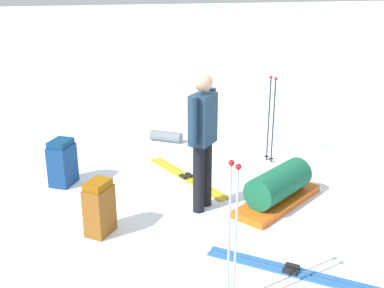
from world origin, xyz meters
TOP-DOWN VIEW (x-y plane):
  - ground_plane at (0.00, 0.00)m, footprint 80.00×80.00m
  - skier_standing at (-0.42, -0.03)m, footprint 0.44×0.41m
  - ski_pair_near at (-1.94, -0.52)m, footprint 1.22×1.44m
  - ski_pair_far at (0.52, -0.05)m, footprint 1.71×0.80m
  - backpack_large_dark at (-0.73, 1.24)m, footprint 0.40×0.38m
  - backpack_bright at (0.73, 1.64)m, footprint 0.45×0.42m
  - ski_poles_planted_near at (0.85, -1.44)m, footprint 0.17×0.10m
  - ski_poles_planted_far at (-2.29, 0.22)m, footprint 0.16×0.10m
  - gear_sled at (-0.55, -0.98)m, footprint 1.16×1.39m
  - sleeping_mat_rolled at (2.13, -0.07)m, footprint 0.45×0.56m

SIDE VIEW (x-z plane):
  - ground_plane at x=0.00m, z-range 0.00..0.00m
  - ski_pair_far at x=0.52m, z-range -0.01..0.04m
  - ski_pair_near at x=-1.94m, z-range -0.01..0.04m
  - sleeping_mat_rolled at x=2.13m, z-range 0.00..0.18m
  - gear_sled at x=-0.55m, z-range -0.02..0.47m
  - backpack_large_dark at x=-0.73m, z-range -0.01..0.63m
  - backpack_bright at x=0.73m, z-range -0.01..0.63m
  - ski_poles_planted_near at x=0.85m, z-range 0.07..1.41m
  - ski_poles_planted_far at x=-2.29m, z-range 0.07..1.44m
  - skier_standing at x=-0.42m, z-range 0.10..1.80m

